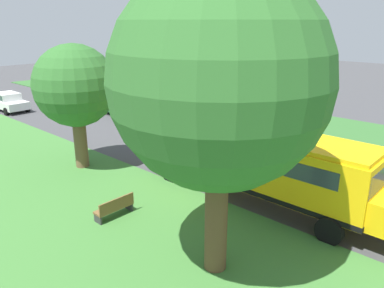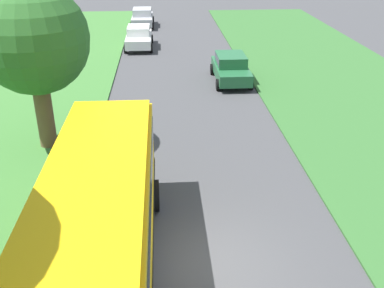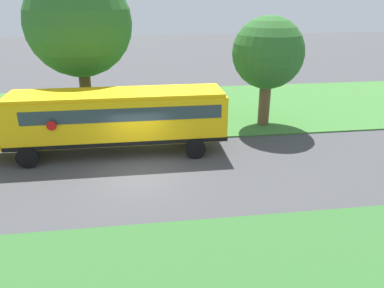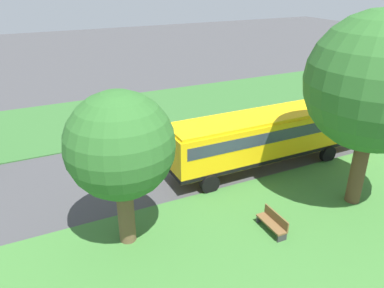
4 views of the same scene
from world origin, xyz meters
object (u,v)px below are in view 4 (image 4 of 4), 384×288
Objects in this scene: oak_tree_beside_bus at (380,84)px; stop_sign at (382,128)px; school_bus at (262,136)px; oak_tree_roadside_mid at (122,145)px; park_bench at (273,223)px.

stop_sign is at bearing -58.75° from oak_tree_beside_bus.
oak_tree_beside_bus is (-5.09, -2.00, 3.98)m from school_bus.
oak_tree_roadside_mid reaches higher than school_bus.
oak_tree_beside_bus is 7.43m from park_bench.
school_bus is 7.57m from stop_sign.
oak_tree_beside_bus is 3.28× the size of stop_sign.
oak_tree_roadside_mid is 4.03× the size of park_bench.
stop_sign is 1.71× the size of park_bench.
school_bus is 1.92× the size of oak_tree_roadside_mid.
park_bench is (-0.14, 5.06, -5.43)m from oak_tree_beside_bus.
park_bench is (-3.38, 10.40, -1.26)m from stop_sign.
stop_sign is at bearing -85.59° from oak_tree_roadside_mid.
oak_tree_beside_bus is 7.51m from stop_sign.
stop_sign is at bearing -104.17° from school_bus.
oak_tree_beside_bus is at bearing 121.25° from stop_sign.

